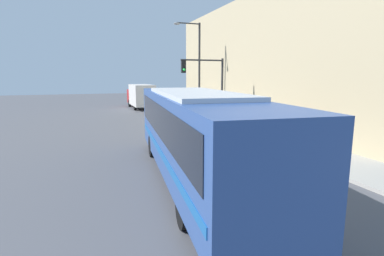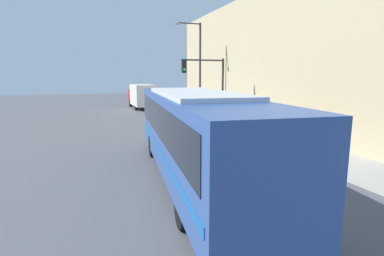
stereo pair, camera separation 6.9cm
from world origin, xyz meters
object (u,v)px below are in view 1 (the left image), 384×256
city_bus (194,130)px  pedestrian_near_corner (275,123)px  fire_hydrant (275,138)px  delivery_truck (141,95)px  street_lamp (196,63)px  parking_meter (235,118)px  traffic_light_pole (208,80)px

city_bus → pedestrian_near_corner: (6.69, 4.54, -0.81)m
pedestrian_near_corner → fire_hydrant: bearing=-124.3°
delivery_truck → street_lamp: bearing=-73.2°
city_bus → fire_hydrant: 6.86m
delivery_truck → fire_hydrant: size_ratio=8.66×
city_bus → fire_hydrant: size_ratio=15.02×
delivery_truck → fire_hydrant: bearing=-81.9°
fire_hydrant → street_lamp: bearing=90.1°
city_bus → street_lamp: street_lamp is taller
street_lamp → delivery_truck: bearing=106.8°
parking_meter → pedestrian_near_corner: size_ratio=0.69×
delivery_truck → parking_meter: bearing=-79.8°
delivery_truck → street_lamp: street_lamp is taller
pedestrian_near_corner → parking_meter: bearing=104.2°
street_lamp → pedestrian_near_corner: (0.86, -10.53, -3.81)m
city_bus → fire_hydrant: (5.85, 3.32, -1.37)m
traffic_light_pole → fire_hydrant: bearing=-81.6°
traffic_light_pole → pedestrian_near_corner: size_ratio=2.65×
city_bus → street_lamp: (5.82, 15.07, 3.00)m
fire_hydrant → parking_meter: (-0.00, 4.54, 0.47)m
fire_hydrant → traffic_light_pole: 7.59m
parking_meter → pedestrian_near_corner: (0.84, -3.31, 0.08)m
fire_hydrant → delivery_truck: bearing=98.1°
traffic_light_pole → street_lamp: size_ratio=0.60×
parking_meter → traffic_light_pole: bearing=113.3°
city_bus → traffic_light_pole: size_ratio=2.49×
city_bus → traffic_light_pole: traffic_light_pole is taller
traffic_light_pole → street_lamp: 5.14m
parking_meter → delivery_truck: bearing=100.2°
parking_meter → street_lamp: (-0.03, 7.22, 3.89)m
fire_hydrant → parking_meter: size_ratio=0.63×
delivery_truck → street_lamp: size_ratio=0.87×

